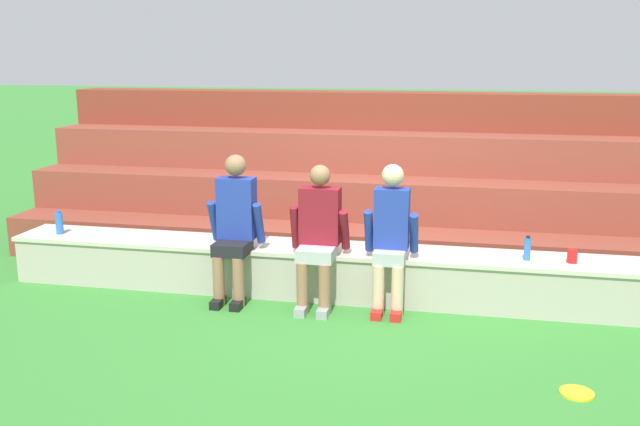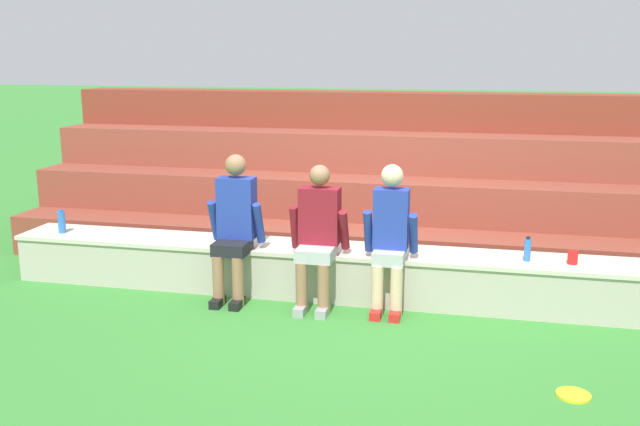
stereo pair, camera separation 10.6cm
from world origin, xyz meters
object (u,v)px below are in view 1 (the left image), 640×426
Objects in this scene: person_center at (391,236)px; water_bottle_mid_right at (296,234)px; frisbee at (577,393)px; plastic_cup_left_end at (572,256)px; person_left_of_center at (318,234)px; water_bottle_near_right at (527,249)px; water_bottle_mid_left at (59,223)px; person_far_left at (234,225)px.

person_center is 1.00m from water_bottle_mid_right.
water_bottle_mid_right reaches higher than frisbee.
plastic_cup_left_end reaches higher than frisbee.
person_left_of_center is 1.94m from water_bottle_near_right.
person_left_of_center is at bearing -171.58° from water_bottle_near_right.
frisbee is (5.02, -1.63, -0.60)m from water_bottle_mid_left.
person_far_left reaches higher than person_center.
person_center is 5.51× the size of water_bottle_mid_left.
plastic_cup_left_end is (5.16, 0.02, -0.06)m from water_bottle_mid_left.
person_center is 1.66m from plastic_cup_left_end.
water_bottle_near_right is (1.91, 0.28, -0.11)m from person_left_of_center.
person_left_of_center is 0.68m from person_center.
water_bottle_mid_left is (-2.02, 0.24, -0.14)m from person_far_left.
person_far_left reaches higher than plastic_cup_left_end.
person_left_of_center is 4.79× the size of water_bottle_mid_right.
person_center is 1.27m from water_bottle_near_right.
plastic_cup_left_end is at bearing -0.59° from water_bottle_near_right.
person_left_of_center is at bearing 147.67° from frisbee.
person_far_left is 2.04m from water_bottle_mid_left.
water_bottle_mid_right is at bearing 136.87° from person_left_of_center.
water_bottle_mid_right is at bearing 0.10° from water_bottle_mid_left.
person_center is at bearing -0.62° from person_far_left.
person_left_of_center is at bearing -43.13° from water_bottle_mid_right.
person_center is at bearing -4.08° from water_bottle_mid_left.
person_center is 5.71× the size of frisbee.
water_bottle_near_right is 0.92× the size of water_bottle_mid_left.
person_left_of_center reaches higher than water_bottle_mid_left.
water_bottle_near_right reaches higher than frisbee.
person_far_left reaches higher than water_bottle_mid_left.
water_bottle_mid_left is 5.31m from frisbee.
water_bottle_near_right is 0.96× the size of frisbee.
plastic_cup_left_end is (0.40, -0.00, -0.05)m from water_bottle_near_right.
person_far_left is at bearing -175.37° from plastic_cup_left_end.
water_bottle_near_right is 0.82× the size of water_bottle_mid_right.
water_bottle_near_right is at bearing 0.27° from water_bottle_mid_left.
person_far_left is 5.86× the size of frisbee.
water_bottle_mid_left reaches higher than water_bottle_near_right.
person_center reaches higher than plastic_cup_left_end.
person_center is 3.54m from water_bottle_mid_left.
water_bottle_mid_left is 2.57m from water_bottle_mid_right.
water_bottle_mid_right reaches higher than water_bottle_near_right.
plastic_cup_left_end is (1.63, 0.27, -0.18)m from person_center.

